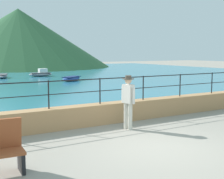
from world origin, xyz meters
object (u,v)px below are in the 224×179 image
object	(u,v)px
boat_0	(41,74)
boat_1	(2,76)
person_walking	(128,99)
boat_4	(71,78)

from	to	relation	value
boat_0	boat_1	size ratio (longest dim) A/B	0.94
boat_1	boat_0	bearing A→B (deg)	2.59
boat_0	person_walking	bearing A→B (deg)	-100.50
boat_1	boat_4	distance (m)	7.26
person_walking	boat_1	size ratio (longest dim) A/B	0.71
boat_0	boat_4	bearing A→B (deg)	-82.66
person_walking	boat_0	size ratio (longest dim) A/B	0.76
boat_1	person_walking	bearing A→B (deg)	-90.92
boat_1	boat_4	xyz separation A→B (m)	(4.46, -5.72, 0.00)
boat_4	person_walking	bearing A→B (deg)	-106.76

